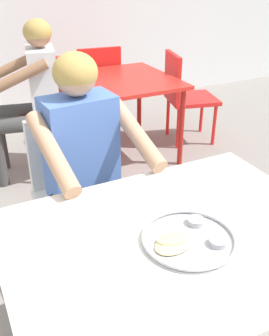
{
  "coord_description": "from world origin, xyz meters",
  "views": [
    {
      "loc": [
        -0.52,
        -0.92,
        1.58
      ],
      "look_at": [
        0.05,
        0.22,
        0.89
      ],
      "focal_mm": 41.44,
      "sensor_mm": 36.0,
      "label": 1
    }
  ],
  "objects_px": {
    "chair_foreground": "(75,181)",
    "diner_foreground": "(89,160)",
    "table_foreground": "(175,251)",
    "patron_background": "(31,87)",
    "table_background_red": "(126,88)",
    "chair_red_far": "(98,84)",
    "chair_red_right": "(184,92)",
    "thali_tray": "(188,238)",
    "chair_red_left": "(60,109)"
  },
  "relations": [
    {
      "from": "thali_tray",
      "to": "patron_background",
      "type": "bearing_deg",
      "value": 91.25
    },
    {
      "from": "table_foreground",
      "to": "chair_red_far",
      "type": "height_order",
      "value": "chair_red_far"
    },
    {
      "from": "chair_foreground",
      "to": "patron_background",
      "type": "height_order",
      "value": "patron_background"
    },
    {
      "from": "table_background_red",
      "to": "chair_red_right",
      "type": "distance_m",
      "value": 0.63
    },
    {
      "from": "thali_tray",
      "to": "patron_background",
      "type": "distance_m",
      "value": 2.08
    },
    {
      "from": "table_background_red",
      "to": "chair_red_far",
      "type": "xyz_separation_m",
      "value": [
        -0.02,
        0.6,
        -0.12
      ]
    },
    {
      "from": "thali_tray",
      "to": "chair_red_right",
      "type": "height_order",
      "value": "chair_red_right"
    },
    {
      "from": "table_foreground",
      "to": "chair_red_left",
      "type": "relative_size",
      "value": 1.3
    },
    {
      "from": "diner_foreground",
      "to": "chair_red_right",
      "type": "relative_size",
      "value": 1.45
    },
    {
      "from": "thali_tray",
      "to": "chair_red_left",
      "type": "distance_m",
      "value": 2.08
    },
    {
      "from": "patron_background",
      "to": "diner_foreground",
      "type": "bearing_deg",
      "value": -91.69
    },
    {
      "from": "table_background_red",
      "to": "patron_background",
      "type": "distance_m",
      "value": 0.8
    },
    {
      "from": "thali_tray",
      "to": "table_background_red",
      "type": "distance_m",
      "value": 2.2
    },
    {
      "from": "diner_foreground",
      "to": "chair_red_left",
      "type": "distance_m",
      "value": 1.37
    },
    {
      "from": "chair_foreground",
      "to": "chair_red_right",
      "type": "distance_m",
      "value": 1.86
    },
    {
      "from": "thali_tray",
      "to": "chair_red_far",
      "type": "bearing_deg",
      "value": 74.91
    },
    {
      "from": "thali_tray",
      "to": "table_background_red",
      "type": "bearing_deg",
      "value": 70.19
    },
    {
      "from": "table_foreground",
      "to": "table_background_red",
      "type": "bearing_deg",
      "value": 69.29
    },
    {
      "from": "table_foreground",
      "to": "table_background_red",
      "type": "xyz_separation_m",
      "value": [
        0.76,
        2.02,
        -0.05
      ]
    },
    {
      "from": "diner_foreground",
      "to": "patron_background",
      "type": "relative_size",
      "value": 1.01
    },
    {
      "from": "table_foreground",
      "to": "patron_background",
      "type": "height_order",
      "value": "patron_background"
    },
    {
      "from": "table_foreground",
      "to": "chair_foreground",
      "type": "bearing_deg",
      "value": 95.09
    },
    {
      "from": "diner_foreground",
      "to": "chair_foreground",
      "type": "bearing_deg",
      "value": 93.64
    },
    {
      "from": "chair_foreground",
      "to": "chair_red_far",
      "type": "xyz_separation_m",
      "value": [
        0.82,
        1.72,
        -0.01
      ]
    },
    {
      "from": "table_background_red",
      "to": "patron_background",
      "type": "bearing_deg",
      "value": 178.69
    },
    {
      "from": "table_foreground",
      "to": "diner_foreground",
      "type": "distance_m",
      "value": 0.69
    },
    {
      "from": "table_background_red",
      "to": "chair_red_left",
      "type": "distance_m",
      "value": 0.6
    },
    {
      "from": "table_background_red",
      "to": "chair_red_far",
      "type": "height_order",
      "value": "chair_red_far"
    },
    {
      "from": "patron_background",
      "to": "chair_red_left",
      "type": "bearing_deg",
      "value": -5.84
    },
    {
      "from": "chair_red_right",
      "to": "chair_red_far",
      "type": "bearing_deg",
      "value": 138.27
    },
    {
      "from": "table_foreground",
      "to": "chair_red_far",
      "type": "xyz_separation_m",
      "value": [
        0.74,
        2.62,
        -0.17
      ]
    },
    {
      "from": "thali_tray",
      "to": "patron_background",
      "type": "height_order",
      "value": "patron_background"
    },
    {
      "from": "diner_foreground",
      "to": "chair_red_far",
      "type": "bearing_deg",
      "value": 67.48
    },
    {
      "from": "thali_tray",
      "to": "chair_foreground",
      "type": "xyz_separation_m",
      "value": [
        -0.1,
        0.95,
        -0.25
      ]
    },
    {
      "from": "table_foreground",
      "to": "diner_foreground",
      "type": "height_order",
      "value": "diner_foreground"
    },
    {
      "from": "chair_foreground",
      "to": "diner_foreground",
      "type": "height_order",
      "value": "diner_foreground"
    },
    {
      "from": "table_foreground",
      "to": "patron_background",
      "type": "xyz_separation_m",
      "value": [
        -0.03,
        2.04,
        0.05
      ]
    },
    {
      "from": "chair_red_left",
      "to": "chair_red_right",
      "type": "xyz_separation_m",
      "value": [
        1.2,
        0.04,
        -0.04
      ]
    },
    {
      "from": "chair_red_right",
      "to": "chair_red_left",
      "type": "bearing_deg",
      "value": -178.02
    },
    {
      "from": "chair_foreground",
      "to": "chair_red_right",
      "type": "height_order",
      "value": "chair_foreground"
    },
    {
      "from": "table_background_red",
      "to": "patron_background",
      "type": "relative_size",
      "value": 0.74
    },
    {
      "from": "chair_red_left",
      "to": "chair_red_right",
      "type": "bearing_deg",
      "value": 1.98
    },
    {
      "from": "diner_foreground",
      "to": "table_background_red",
      "type": "relative_size",
      "value": 1.36
    },
    {
      "from": "thali_tray",
      "to": "patron_background",
      "type": "relative_size",
      "value": 0.26
    },
    {
      "from": "table_foreground",
      "to": "chair_foreground",
      "type": "xyz_separation_m",
      "value": [
        -0.08,
        0.9,
        -0.17
      ]
    },
    {
      "from": "table_background_red",
      "to": "patron_background",
      "type": "xyz_separation_m",
      "value": [
        -0.79,
        0.02,
        0.11
      ]
    },
    {
      "from": "table_foreground",
      "to": "chair_red_far",
      "type": "bearing_deg",
      "value": 74.27
    },
    {
      "from": "chair_red_left",
      "to": "table_background_red",
      "type": "bearing_deg",
      "value": 0.24
    },
    {
      "from": "chair_red_far",
      "to": "diner_foreground",
      "type": "bearing_deg",
      "value": -112.52
    },
    {
      "from": "table_foreground",
      "to": "thali_tray",
      "type": "xyz_separation_m",
      "value": [
        0.02,
        -0.05,
        0.08
      ]
    }
  ]
}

